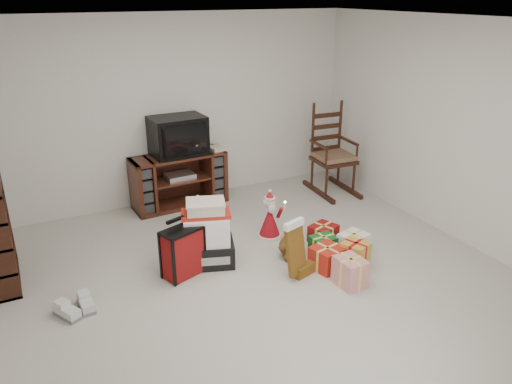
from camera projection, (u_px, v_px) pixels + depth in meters
room at (263, 165)px, 4.58m from camera, size 5.01×5.01×2.51m
tv_stand at (179, 180)px, 6.73m from camera, size 1.28×0.52×0.72m
rocking_chair at (331, 161)px, 7.20m from camera, size 0.59×0.92×1.33m
gift_pile at (207, 237)px, 5.28m from camera, size 0.66×0.57×0.71m
red_suitcase at (183, 252)px, 5.07m from camera, size 0.45×0.34×0.62m
stocking at (296, 249)px, 5.02m from camera, size 0.32×0.21×0.64m
teddy_bear at (290, 243)px, 5.48m from camera, size 0.25×0.22×0.37m
santa_figurine at (270, 219)px, 5.88m from camera, size 0.29×0.27×0.59m
mrs_claus_figurine at (199, 229)px, 5.61m from camera, size 0.31×0.30×0.64m
sneaker_pair at (77, 308)px, 4.55m from camera, size 0.37×0.31×0.10m
gift_cluster at (338, 249)px, 5.40m from camera, size 0.79×1.10×0.27m
crt_television at (178, 136)px, 6.51m from camera, size 0.71×0.53×0.51m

